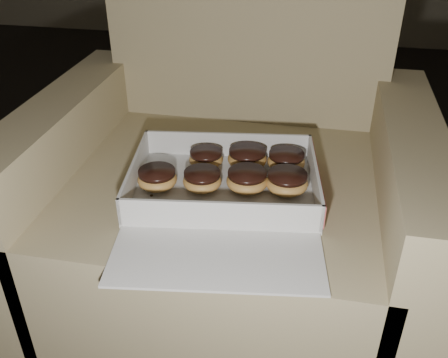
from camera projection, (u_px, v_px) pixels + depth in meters
name	position (u px, v px, depth m)	size (l,w,h in m)	color
armchair	(229.00, 203.00, 1.22)	(0.89, 0.75, 0.93)	#857655
bakery_box	(224.00, 196.00, 1.01)	(0.43, 0.49, 0.06)	silver
donut_a	(247.00, 158.00, 1.10)	(0.09, 0.09, 0.04)	#CD9347
donut_b	(157.00, 178.00, 1.03)	(0.08, 0.08, 0.04)	#CD9347
donut_c	(206.00, 158.00, 1.10)	(0.08, 0.08, 0.04)	#CD9347
donut_d	(202.00, 180.00, 1.03)	(0.08, 0.08, 0.04)	#CD9347
donut_e	(247.00, 180.00, 1.02)	(0.09, 0.09, 0.04)	#CD9347
donut_f	(287.00, 182.00, 1.02)	(0.09, 0.09, 0.04)	#CD9347
donut_g	(286.00, 160.00, 1.09)	(0.08, 0.08, 0.04)	#CD9347
crumb_a	(151.00, 195.00, 1.01)	(0.01, 0.01, 0.00)	black
crumb_b	(148.00, 213.00, 0.96)	(0.01, 0.01, 0.00)	black
crumb_c	(214.00, 211.00, 0.96)	(0.01, 0.01, 0.00)	black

